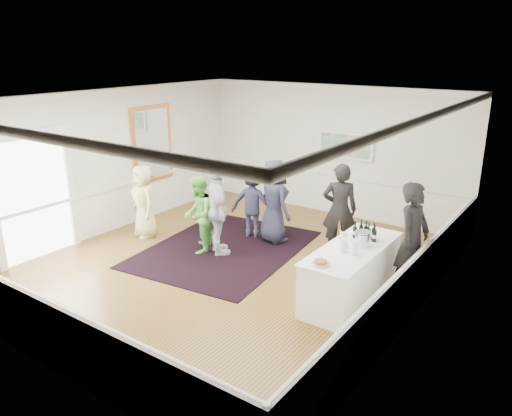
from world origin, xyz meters
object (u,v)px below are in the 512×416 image
Objects in this scene: ice_bucket at (363,239)px; serving_table at (351,273)px; guest_green at (198,214)px; guest_navy at (274,201)px; nut_bowl at (321,263)px; guest_dark_a at (253,202)px; guest_tan at (144,201)px; bartender at (412,241)px; guest_dark_b at (340,210)px; guest_lilac at (218,211)px.

serving_table is at bearing -119.39° from ice_bucket.
guest_green is 3.54m from ice_bucket.
guest_navy reaches higher than nut_bowl.
ice_bucket is at bearing 141.19° from guest_dark_a.
guest_tan is 2.87m from guest_navy.
bartender is 7.98× the size of nut_bowl.
bartender reaches higher than guest_tan.
guest_dark_b is 7.31× the size of ice_bucket.
ice_bucket is at bearing 59.90° from guest_green.
ice_bucket is at bearing 21.31° from guest_tan.
guest_tan is 0.88× the size of guest_lilac.
guest_navy reaches higher than guest_green.
guest_lilac is (-3.78, -0.45, -0.07)m from bartender.
guest_tan is (-5.74, -0.63, -0.18)m from bartender.
serving_table is at bearing 175.81° from guest_navy.
guest_dark_b is 2.69m from nut_bowl.
guest_tan is 2.40m from guest_dark_a.
guest_navy is 2.89m from ice_bucket.
guest_green is at bearing 178.78° from serving_table.
bartender is 3.85m from guest_dark_a.
guest_dark_a is at bearing 86.73° from bartender.
bartender is at bearing 40.86° from serving_table.
bartender is 3.34m from guest_navy.
guest_dark_a is 6.43× the size of nut_bowl.
guest_navy is (0.54, 1.24, -0.03)m from guest_lilac.
guest_navy reaches higher than serving_table.
serving_table is 1.43× the size of guest_green.
guest_dark_b is (1.98, 0.21, 0.15)m from guest_dark_a.
guest_tan is at bearing 17.87° from guest_dark_a.
guest_lilac reaches higher than ice_bucket.
guest_dark_a is 0.85× the size of guest_dark_b.
bartender is 2.03m from guest_dark_b.
bartender is 7.68× the size of ice_bucket.
ice_bucket is at bearing 100.82° from guest_dark_b.
bartender is 1.05× the size of guest_dark_b.
guest_dark_b is at bearing 127.91° from ice_bucket.
guest_dark_a is at bearing -50.12° from guest_lilac.
guest_lilac is 3.13m from nut_bowl.
bartender reaches higher than guest_dark_a.
guest_dark_b reaches higher than guest_navy.
guest_lilac is 7.14× the size of ice_bucket.
bartender reaches higher than serving_table.
guest_dark_a reaches higher than ice_bucket.
guest_green is 0.86× the size of guest_lilac.
guest_green is 1.39m from guest_dark_a.
guest_navy is at bearing 113.87° from guest_green.
guest_lilac is 1.03× the size of guest_navy.
guest_lilac reaches higher than guest_navy.
bartender is (0.76, 0.65, 0.53)m from serving_table.
guest_navy is at bearing 135.22° from nut_bowl.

